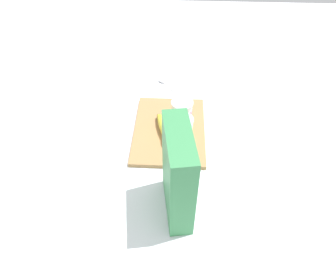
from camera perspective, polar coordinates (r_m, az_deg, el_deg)
The scene contains 7 objects.
ground_plane at distance 1.11m, azimuth 0.26°, elevation 1.59°, with size 2.40×2.40×0.00m, color white.
cutting_board at distance 1.10m, azimuth 0.27°, elevation 1.88°, with size 0.34×0.25×0.01m, color #A37A4C.
cereal_box at distance 0.79m, azimuth 1.87°, elevation -6.46°, with size 0.19×0.06×0.28m, color #38844C.
yogurt_cup_front at distance 1.10m, azimuth 2.58°, elevation 5.30°, with size 0.08×0.08×0.08m.
yogurt_cup_back at distance 1.02m, azimuth 2.68°, elevation 1.80°, with size 0.07×0.07×0.10m.
banana_bunch at distance 1.07m, azimuth -0.05°, elevation 2.05°, with size 0.18×0.12×0.04m.
spoon at distance 1.33m, azimuth -0.52°, elevation 10.34°, with size 0.12×0.09×0.01m.
Camera 1 is at (0.80, 0.03, 0.76)m, focal length 33.09 mm.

